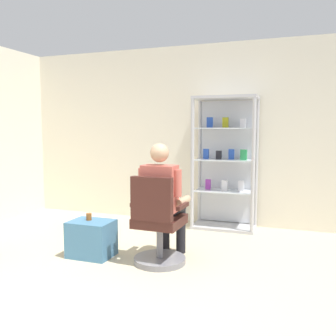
{
  "coord_description": "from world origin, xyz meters",
  "views": [
    {
      "loc": [
        1.42,
        -2.54,
        1.43
      ],
      "look_at": [
        0.01,
        1.37,
        1.0
      ],
      "focal_mm": 39.58,
      "sensor_mm": 36.0,
      "label": 1
    }
  ],
  "objects_px": {
    "office_chair": "(158,228)",
    "tea_glass": "(89,217)",
    "display_cabinet_main": "(226,162)",
    "seated_shopkeeper": "(163,196)",
    "storage_crate": "(91,239)"
  },
  "relations": [
    {
      "from": "storage_crate",
      "to": "tea_glass",
      "type": "xyz_separation_m",
      "value": [
        -0.04,
        0.02,
        0.24
      ]
    },
    {
      "from": "display_cabinet_main",
      "to": "seated_shopkeeper",
      "type": "distance_m",
      "value": 1.65
    },
    {
      "from": "office_chair",
      "to": "display_cabinet_main",
      "type": "bearing_deg",
      "value": 77.87
    },
    {
      "from": "office_chair",
      "to": "seated_shopkeeper",
      "type": "height_order",
      "value": "seated_shopkeeper"
    },
    {
      "from": "display_cabinet_main",
      "to": "seated_shopkeeper",
      "type": "height_order",
      "value": "display_cabinet_main"
    },
    {
      "from": "display_cabinet_main",
      "to": "storage_crate",
      "type": "bearing_deg",
      "value": -123.78
    },
    {
      "from": "seated_shopkeeper",
      "to": "office_chair",
      "type": "bearing_deg",
      "value": -91.65
    },
    {
      "from": "office_chair",
      "to": "storage_crate",
      "type": "height_order",
      "value": "office_chair"
    },
    {
      "from": "seated_shopkeeper",
      "to": "tea_glass",
      "type": "xyz_separation_m",
      "value": [
        -0.85,
        -0.15,
        -0.26
      ]
    },
    {
      "from": "display_cabinet_main",
      "to": "office_chair",
      "type": "xyz_separation_m",
      "value": [
        -0.38,
        -1.75,
        -0.57
      ]
    },
    {
      "from": "office_chair",
      "to": "tea_glass",
      "type": "xyz_separation_m",
      "value": [
        -0.84,
        0.01,
        0.05
      ]
    },
    {
      "from": "display_cabinet_main",
      "to": "seated_shopkeeper",
      "type": "bearing_deg",
      "value": -103.17
    },
    {
      "from": "display_cabinet_main",
      "to": "office_chair",
      "type": "bearing_deg",
      "value": -102.13
    },
    {
      "from": "seated_shopkeeper",
      "to": "storage_crate",
      "type": "relative_size",
      "value": 2.67
    },
    {
      "from": "tea_glass",
      "to": "storage_crate",
      "type": "bearing_deg",
      "value": -29.67
    }
  ]
}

